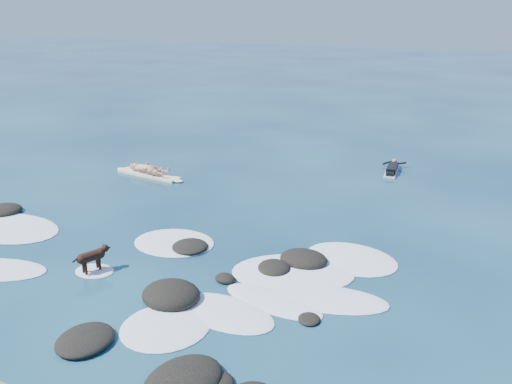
% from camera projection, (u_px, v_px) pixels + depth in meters
% --- Properties ---
extents(ground, '(160.00, 160.00, 0.00)m').
position_uv_depth(ground, '(147.00, 255.00, 16.49)').
color(ground, '#0A2642').
rests_on(ground, ground).
extents(reef_rocks, '(13.71, 7.78, 0.59)m').
position_uv_depth(reef_rocks, '(95.00, 290.00, 14.24)').
color(reef_rocks, black).
rests_on(reef_rocks, ground).
extents(breaking_foam, '(14.44, 7.65, 0.12)m').
position_uv_depth(breaking_foam, '(180.00, 268.00, 15.66)').
color(breaking_foam, white).
rests_on(breaking_foam, ground).
extents(standing_surfer_rig, '(3.63, 1.14, 2.07)m').
position_uv_depth(standing_surfer_rig, '(148.00, 157.00, 23.63)').
color(standing_surfer_rig, '#F8ECC7').
rests_on(standing_surfer_rig, ground).
extents(paddling_surfer_rig, '(1.04, 2.32, 0.40)m').
position_uv_depth(paddling_surfer_rig, '(392.00, 169.00, 24.42)').
color(paddling_surfer_rig, silver).
rests_on(paddling_surfer_rig, ground).
extents(dog, '(0.60, 1.09, 0.73)m').
position_uv_depth(dog, '(93.00, 256.00, 15.26)').
color(dog, black).
rests_on(dog, ground).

